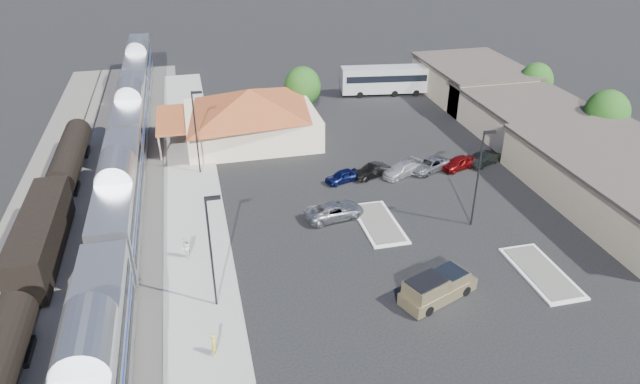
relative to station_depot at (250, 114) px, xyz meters
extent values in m
plane|color=black|center=(4.56, -24.00, -3.13)|extent=(280.00, 280.00, 0.00)
cube|color=#4C4944|center=(-16.44, -16.00, -3.07)|extent=(16.00, 100.00, 0.12)
cube|color=gray|center=(-7.44, -18.00, -3.04)|extent=(5.50, 92.00, 0.18)
cube|color=silver|center=(-13.44, -38.34, -0.08)|extent=(3.00, 20.00, 5.00)
cube|color=silver|center=(-13.44, -17.34, -0.08)|extent=(3.00, 20.00, 5.00)
cube|color=black|center=(-13.44, -17.34, -2.83)|extent=(2.20, 16.00, 0.60)
cube|color=silver|center=(-13.44, 3.66, -0.08)|extent=(3.00, 20.00, 5.00)
cube|color=black|center=(-13.44, 3.66, -2.83)|extent=(2.20, 16.00, 0.60)
cube|color=silver|center=(-13.44, 24.66, -0.08)|extent=(3.00, 20.00, 5.00)
cube|color=black|center=(-13.44, 24.66, -2.83)|extent=(2.20, 16.00, 0.60)
cube|color=black|center=(-19.44, -20.67, -0.93)|extent=(2.80, 14.00, 3.60)
cube|color=black|center=(-19.44, -20.67, -2.83)|extent=(2.20, 12.00, 0.60)
cylinder|color=black|center=(-19.44, -4.67, -1.03)|extent=(2.80, 14.00, 2.80)
cube|color=black|center=(-19.44, -4.67, -2.83)|extent=(2.20, 12.00, 0.60)
cube|color=beige|center=(0.06, 0.00, -1.33)|extent=(15.00, 12.00, 3.60)
pyramid|color=brown|center=(0.06, 0.00, 1.77)|extent=(15.30, 12.24, 2.60)
cube|color=brown|center=(-9.04, 0.00, 0.17)|extent=(3.20, 9.60, 0.25)
cube|color=#C6B28C|center=(32.56, -24.00, -1.03)|extent=(14.00, 22.00, 4.20)
cube|color=#3F3833|center=(32.56, -24.00, 1.22)|extent=(14.40, 22.40, 0.30)
cube|color=#C6B28C|center=(32.56, -6.00, -1.13)|extent=(12.00, 18.00, 4.00)
cube|color=#3F3833|center=(32.56, -6.00, 1.02)|extent=(12.40, 18.40, 0.30)
cube|color=#C6B28C|center=(32.56, 8.00, -0.88)|extent=(12.00, 16.00, 4.50)
cube|color=#3F3833|center=(32.56, 8.00, 1.52)|extent=(12.40, 16.40, 0.30)
cube|color=silver|center=(8.56, -22.00, -3.06)|extent=(3.30, 7.50, 0.15)
cube|color=#4C4944|center=(8.56, -22.00, -2.97)|extent=(2.70, 6.90, 0.10)
cube|color=silver|center=(18.56, -32.00, -3.06)|extent=(3.30, 7.50, 0.15)
cube|color=#4C4944|center=(18.56, -32.00, -2.97)|extent=(2.70, 6.90, 0.10)
cylinder|color=black|center=(-6.44, -30.00, 1.37)|extent=(0.16, 0.16, 9.00)
cube|color=black|center=(-5.94, -30.00, 5.72)|extent=(1.00, 0.25, 0.22)
cylinder|color=black|center=(-6.44, -8.00, 1.37)|extent=(0.16, 0.16, 9.00)
cube|color=black|center=(-5.94, -8.00, 5.72)|extent=(1.00, 0.25, 0.22)
cylinder|color=black|center=(16.56, -24.00, 1.37)|extent=(0.16, 0.16, 9.00)
cube|color=black|center=(17.06, -24.00, 5.72)|extent=(1.00, 0.25, 0.22)
cylinder|color=#382314|center=(38.56, -12.00, -1.70)|extent=(0.30, 0.30, 2.86)
ellipsoid|color=#1A4112|center=(38.56, -12.00, 1.09)|extent=(4.94, 4.94, 5.46)
cylinder|color=#382314|center=(38.56, 2.00, -1.86)|extent=(0.30, 0.30, 2.55)
ellipsoid|color=#1A4112|center=(38.56, 2.00, 0.64)|extent=(4.41, 4.41, 4.87)
cylinder|color=#382314|center=(7.56, 6.00, -1.77)|extent=(0.30, 0.30, 2.73)
ellipsoid|color=#1A4112|center=(7.56, 6.00, 0.90)|extent=(4.71, 4.71, 5.21)
cube|color=#97845D|center=(9.41, -32.85, -2.53)|extent=(6.39, 4.28, 0.98)
cube|color=#97845D|center=(9.41, -32.85, -1.77)|extent=(2.90, 2.78, 1.04)
cube|color=#97845D|center=(9.41, -32.85, -1.66)|extent=(3.45, 3.01, 1.20)
cylinder|color=black|center=(11.57, -33.04, -2.74)|extent=(0.84, 0.58, 0.79)
cylinder|color=black|center=(10.83, -31.22, -2.74)|extent=(0.84, 0.58, 0.79)
cylinder|color=black|center=(8.00, -34.49, -2.74)|extent=(0.84, 0.58, 0.79)
cylinder|color=black|center=(7.26, -32.66, -2.74)|extent=(0.84, 0.58, 0.79)
imported|color=#A3A6AB|center=(4.98, -20.04, -2.38)|extent=(5.79, 3.41, 1.51)
cube|color=silver|center=(20.89, 12.00, -0.88)|extent=(12.79, 4.39, 3.55)
cube|color=black|center=(20.89, 12.00, -0.46)|extent=(11.80, 4.29, 0.94)
cylinder|color=black|center=(25.08, 10.19, -2.66)|extent=(0.97, 0.44, 0.94)
cylinder|color=black|center=(25.41, 12.62, -2.66)|extent=(0.97, 0.44, 0.94)
cylinder|color=black|center=(17.00, 11.30, -2.66)|extent=(0.97, 0.44, 0.94)
cylinder|color=black|center=(17.33, 13.72, -2.66)|extent=(0.97, 0.44, 0.94)
imported|color=gold|center=(-6.90, -35.03, -2.12)|extent=(0.52, 0.68, 1.67)
imported|color=silver|center=(-8.35, -23.67, -2.01)|extent=(1.02, 1.12, 1.87)
imported|color=#0D1445|center=(7.62, -13.25, -2.49)|extent=(4.04, 2.61, 1.28)
imported|color=black|center=(10.82, -12.95, -2.46)|extent=(4.34, 2.76, 1.35)
imported|color=silver|center=(14.02, -13.25, -2.44)|extent=(5.12, 3.73, 1.38)
imported|color=gray|center=(17.22, -12.95, -2.46)|extent=(5.31, 4.01, 1.34)
imported|color=maroon|center=(20.42, -13.25, -2.43)|extent=(4.45, 2.89, 1.41)
imported|color=black|center=(23.62, -12.95, -2.47)|extent=(4.23, 3.02, 1.33)
camera|label=1|loc=(-6.72, -63.12, 23.63)|focal=32.00mm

